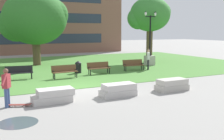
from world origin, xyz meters
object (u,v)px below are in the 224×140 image
lamp_post_center (150,54)px  person_bystander_far_lawn (148,58)px  park_bench_near_left (133,64)px  park_bench_far_left (99,67)px  person_skateboarder (6,85)px  concrete_block_right (172,85)px  park_bench_far_right (65,71)px  skateboard (20,105)px  trash_bin (78,67)px  concrete_block_center (53,96)px  park_bench_near_right (19,72)px  concrete_block_left (118,90)px

lamp_post_center → person_bystander_far_lawn: (-1.88, -2.53, -0.08)m
park_bench_near_left → park_bench_far_left: same height
person_skateboarder → park_bench_near_left: size_ratio=0.93×
concrete_block_right → park_bench_far_right: size_ratio=0.99×
skateboard → park_bench_far_left: bearing=44.7°
concrete_block_right → trash_bin: 8.53m
concrete_block_center → concrete_block_right: size_ratio=1.06×
park_bench_near_left → lamp_post_center: lamp_post_center is taller
concrete_block_center → park_bench_far_left: 8.26m
trash_bin → person_bystander_far_lawn: size_ratio=0.56×
park_bench_near_right → park_bench_far_right: (2.92, -0.96, 0.00)m
skateboard → concrete_block_center: bearing=2.8°
person_skateboarder → trash_bin: person_skateboarder is taller
park_bench_near_left → person_skateboarder: bearing=-147.0°
person_skateboarder → park_bench_far_left: size_ratio=0.94×
park_bench_near_left → trash_bin: 4.63m
concrete_block_right → person_bystander_far_lawn: 7.87m
park_bench_near_left → park_bench_far_left: bearing=-174.3°
park_bench_near_right → lamp_post_center: lamp_post_center is taller
concrete_block_left → person_bystander_far_lawn: size_ratio=1.05×
concrete_block_left → park_bench_near_right: (-3.95, 7.14, 0.23)m
concrete_block_center → park_bench_far_right: (2.24, 5.89, 0.23)m
concrete_block_left → person_bystander_far_lawn: bearing=46.8°
concrete_block_left → lamp_post_center: size_ratio=0.35×
park_bench_near_right → park_bench_far_right: size_ratio=1.01×
park_bench_near_left → park_bench_far_right: 6.24m
skateboard → park_bench_near_left: park_bench_near_left is taller
park_bench_far_left → person_bystander_far_lawn: (4.70, 0.19, 0.44)m
concrete_block_center → skateboard: concrete_block_center is taller
skateboard → park_bench_near_left: size_ratio=0.56×
concrete_block_center → park_bench_far_right: 6.30m
concrete_block_left → park_bench_near_right: park_bench_near_right is taller
lamp_post_center → concrete_block_center: bearing=-141.7°
concrete_block_left → concrete_block_right: same height
concrete_block_center → park_bench_near_left: 10.83m
concrete_block_right → lamp_post_center: lamp_post_center is taller
concrete_block_right → skateboard: 8.11m
park_bench_near_right → park_bench_far_right: same height
skateboard → park_bench_near_right: (0.84, 6.92, 0.45)m
trash_bin → park_bench_far_right: bearing=-132.8°
park_bench_near_right → trash_bin: (4.52, 0.77, -0.04)m
park_bench_far_left → park_bench_near_right: bearing=176.5°
park_bench_near_left → park_bench_near_right: bearing=179.8°
person_skateboarder → park_bench_far_right: bearing=53.9°
park_bench_far_right → person_bystander_far_lawn: size_ratio=1.07×
concrete_block_right → park_bench_near_left: park_bench_near_left is taller
park_bench_far_right → trash_bin: (1.61, 1.73, -0.04)m
person_skateboarder → person_bystander_far_lawn: 13.53m
concrete_block_left → person_bystander_far_lawn: (6.53, 6.97, 0.68)m
park_bench_far_right → lamp_post_center: bearing=19.4°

